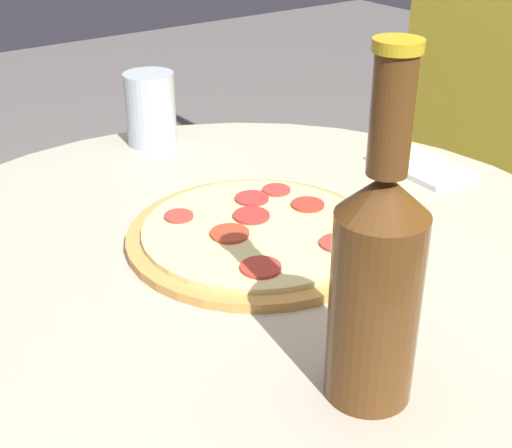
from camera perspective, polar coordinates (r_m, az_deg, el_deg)
table at (r=0.88m, az=-1.11°, el=-14.61°), size 0.83×0.83×0.74m
pizza at (r=0.78m, az=0.02°, el=-0.78°), size 0.28×0.28×0.02m
beer_bottle at (r=0.52m, az=9.64°, el=-4.27°), size 0.07×0.07×0.28m
drinking_glass at (r=1.04m, az=-8.43°, el=9.11°), size 0.07×0.07×0.10m
napkin at (r=0.98m, az=13.02°, el=4.52°), size 0.13×0.08×0.01m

